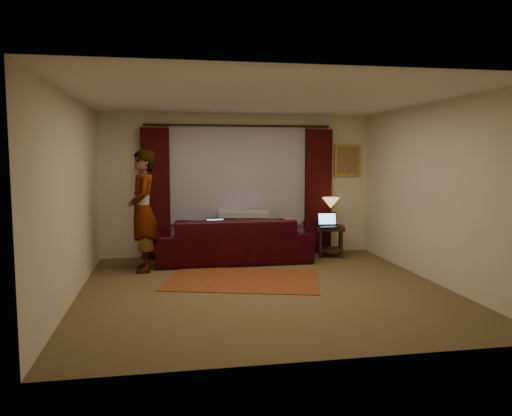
{
  "coord_description": "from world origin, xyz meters",
  "views": [
    {
      "loc": [
        -1.31,
        -6.64,
        1.83
      ],
      "look_at": [
        0.1,
        1.2,
        1.0
      ],
      "focal_mm": 35.0,
      "sensor_mm": 36.0,
      "label": 1
    }
  ],
  "objects_px": {
    "sofa": "(233,231)",
    "tiffany_lamp": "(331,211)",
    "laptop_sofa": "(215,226)",
    "laptop_table": "(329,220)",
    "person": "(143,211)",
    "end_table": "(330,241)"
  },
  "relations": [
    {
      "from": "laptop_sofa",
      "to": "person",
      "type": "xyz_separation_m",
      "value": [
        -1.18,
        -0.28,
        0.31
      ]
    },
    {
      "from": "sofa",
      "to": "person",
      "type": "xyz_separation_m",
      "value": [
        -1.5,
        -0.47,
        0.43
      ]
    },
    {
      "from": "end_table",
      "to": "laptop_table",
      "type": "relative_size",
      "value": 1.45
    },
    {
      "from": "laptop_table",
      "to": "end_table",
      "type": "bearing_deg",
      "value": 62.24
    },
    {
      "from": "sofa",
      "to": "end_table",
      "type": "bearing_deg",
      "value": -176.52
    },
    {
      "from": "tiffany_lamp",
      "to": "laptop_table",
      "type": "xyz_separation_m",
      "value": [
        -0.11,
        -0.23,
        -0.13
      ]
    },
    {
      "from": "sofa",
      "to": "person",
      "type": "relative_size",
      "value": 1.38
    },
    {
      "from": "sofa",
      "to": "tiffany_lamp",
      "type": "xyz_separation_m",
      "value": [
        1.84,
        0.21,
        0.28
      ]
    },
    {
      "from": "sofa",
      "to": "laptop_sofa",
      "type": "bearing_deg",
      "value": 30.41
    },
    {
      "from": "end_table",
      "to": "laptop_table",
      "type": "bearing_deg",
      "value": -120.65
    },
    {
      "from": "laptop_sofa",
      "to": "laptop_table",
      "type": "height_order",
      "value": "laptop_table"
    },
    {
      "from": "laptop_sofa",
      "to": "laptop_table",
      "type": "relative_size",
      "value": 0.91
    },
    {
      "from": "person",
      "to": "end_table",
      "type": "bearing_deg",
      "value": 94.51
    },
    {
      "from": "sofa",
      "to": "tiffany_lamp",
      "type": "bearing_deg",
      "value": -173.56
    },
    {
      "from": "sofa",
      "to": "laptop_table",
      "type": "height_order",
      "value": "sofa"
    },
    {
      "from": "tiffany_lamp",
      "to": "laptop_sofa",
      "type": "bearing_deg",
      "value": -169.36
    },
    {
      "from": "tiffany_lamp",
      "to": "laptop_table",
      "type": "height_order",
      "value": "tiffany_lamp"
    },
    {
      "from": "laptop_sofa",
      "to": "person",
      "type": "height_order",
      "value": "person"
    },
    {
      "from": "person",
      "to": "laptop_sofa",
      "type": "bearing_deg",
      "value": 97.8
    },
    {
      "from": "laptop_sofa",
      "to": "person",
      "type": "distance_m",
      "value": 1.25
    },
    {
      "from": "sofa",
      "to": "laptop_table",
      "type": "xyz_separation_m",
      "value": [
        1.73,
        -0.02,
        0.15
      ]
    },
    {
      "from": "laptop_sofa",
      "to": "end_table",
      "type": "bearing_deg",
      "value": 11.41
    }
  ]
}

